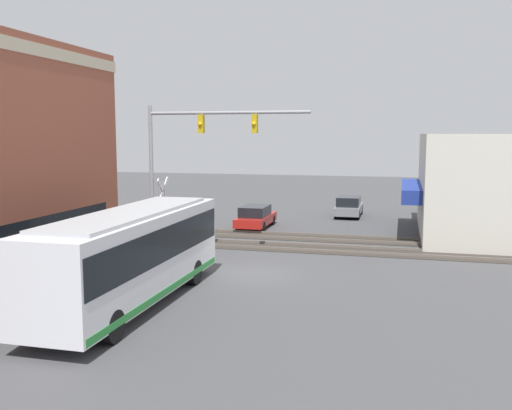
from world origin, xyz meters
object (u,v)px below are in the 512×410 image
object	(u,v)px
city_bus	(132,254)
pedestrian_at_crossing	(178,234)
parked_car_red	(256,217)
crossing_signal	(163,206)
parked_car_grey	(349,207)

from	to	relation	value
city_bus	pedestrian_at_crossing	world-z (taller)	city_bus
city_bus	parked_car_red	size ratio (longest dim) A/B	2.37
crossing_signal	parked_car_red	bearing A→B (deg)	-20.69
city_bus	parked_car_grey	bearing A→B (deg)	-12.55
city_bus	pedestrian_at_crossing	distance (m)	9.96
city_bus	crossing_signal	xyz separation A→B (m)	(9.57, 2.98, 0.43)
city_bus	crossing_signal	size ratio (longest dim) A/B	2.83
parked_car_grey	pedestrian_at_crossing	bearing A→B (deg)	152.42
crossing_signal	parked_car_grey	xyz separation A→B (m)	(14.68, -8.38, -1.60)
crossing_signal	parked_car_red	world-z (taller)	crossing_signal
parked_car_red	pedestrian_at_crossing	xyz separation A→B (m)	(-7.82, 2.23, 0.14)
crossing_signal	pedestrian_at_crossing	bearing A→B (deg)	-83.98
city_bus	parked_car_grey	xyz separation A→B (m)	(24.25, -5.40, -1.17)
parked_car_grey	pedestrian_at_crossing	world-z (taller)	pedestrian_at_crossing
city_bus	crossing_signal	bearing A→B (deg)	17.31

